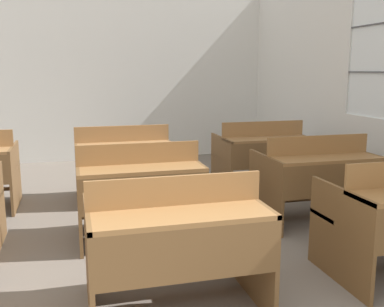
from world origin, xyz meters
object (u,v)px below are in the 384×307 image
object	(u,v)px
bench_second_right	(316,177)
wastepaper_bin	(284,164)
bench_second_center	(139,189)
bench_third_center	(123,161)
bench_front_center	(176,241)
bench_third_right	(262,154)

from	to	relation	value
bench_second_right	wastepaper_bin	distance (m)	2.01
bench_second_center	bench_third_center	distance (m)	1.27
bench_second_center	bench_second_right	xyz separation A→B (m)	(1.74, 0.00, 0.00)
bench_front_center	bench_third_right	bearing A→B (deg)	56.43
bench_third_right	wastepaper_bin	distance (m)	0.94
bench_third_center	bench_second_center	bearing A→B (deg)	-90.00
bench_third_right	bench_second_right	bearing A→B (deg)	-89.23
bench_second_center	wastepaper_bin	distance (m)	3.03
bench_second_center	wastepaper_bin	size ratio (longest dim) A/B	3.44
bench_second_right	bench_second_center	bearing A→B (deg)	-179.87
bench_second_center	bench_third_right	xyz separation A→B (m)	(1.72, 1.27, 0.00)
bench_second_center	bench_front_center	bearing A→B (deg)	-88.45
bench_second_right	bench_third_center	world-z (taller)	same
bench_third_center	bench_third_right	distance (m)	1.72
wastepaper_bin	bench_front_center	bearing A→B (deg)	-126.10
bench_third_center	bench_third_right	xyz separation A→B (m)	(1.72, -0.01, 0.00)
bench_front_center	bench_second_right	bearing A→B (deg)	36.89
bench_second_right	wastepaper_bin	size ratio (longest dim) A/B	3.44
bench_second_center	bench_third_right	bearing A→B (deg)	36.35
bench_second_right	bench_third_center	size ratio (longest dim) A/B	1.00
bench_second_center	bench_third_right	size ratio (longest dim) A/B	1.00
bench_second_right	bench_third_right	distance (m)	1.26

